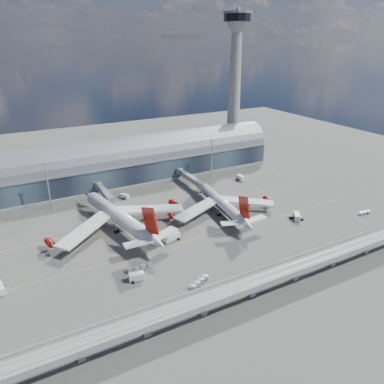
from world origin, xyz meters
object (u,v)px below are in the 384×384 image
service_truck_2 (172,237)px  cargo_train_2 (365,213)px  control_tower (235,88)px  airliner_left (120,217)px  service_truck_3 (297,217)px  floodlight_mast_right (212,158)px  cargo_train_1 (200,282)px  airliner_right (223,204)px  service_truck_4 (240,178)px  service_truck_0 (0,288)px  cargo_train_0 (140,268)px  service_truck_5 (124,196)px  service_truck_1 (136,277)px  floodlight_mast_left (48,185)px

service_truck_2 → cargo_train_2: 102.39m
control_tower → airliner_left: bearing=-148.2°
airliner_left → service_truck_3: (81.16, -32.35, -4.67)m
floodlight_mast_right → cargo_train_1: (-62.95, -95.45, -12.77)m
airliner_right → control_tower: bearing=60.4°
service_truck_4 → cargo_train_2: service_truck_4 is taller
control_tower → service_truck_4: bearing=-117.2°
service_truck_0 → cargo_train_0: (49.38, -11.01, -0.61)m
airliner_right → cargo_train_2: airliner_right is taller
floodlight_mast_right → service_truck_0: (-128.39, -64.96, -12.10)m
service_truck_2 → service_truck_5: (-3.15, 55.71, -0.22)m
floodlight_mast_right → cargo_train_2: size_ratio=3.61×
airliner_left → cargo_train_0: bearing=-107.0°
service_truck_1 → airliner_left: bearing=1.3°
floodlight_mast_right → service_truck_2: size_ratio=2.99×
service_truck_3 → cargo_train_1: bearing=-128.6°
cargo_train_0 → airliner_right: bearing=-66.0°
service_truck_0 → cargo_train_0: service_truck_0 is taller
service_truck_5 → cargo_train_0: (-18.00, -70.58, -0.43)m
service_truck_1 → service_truck_4: bearing=-42.5°
service_truck_0 → cargo_train_0: bearing=-23.1°
service_truck_5 → cargo_train_1: 90.08m
service_truck_5 → cargo_train_2: service_truck_5 is taller
service_truck_0 → service_truck_1: 48.77m
control_tower → cargo_train_0: (-114.01, -103.97, -50.72)m
cargo_train_1 → service_truck_1: bearing=80.3°
airliner_right → service_truck_1: 69.03m
service_truck_3 → service_truck_4: (7.64, 59.56, -0.03)m
airliner_right → service_truck_2: airliner_right is taller
service_truck_1 → service_truck_0: bearing=81.6°
service_truck_1 → service_truck_5: service_truck_1 is taller
service_truck_2 → control_tower: bearing=-60.7°
cargo_train_0 → cargo_train_2: (120.77, -8.77, -0.10)m
floodlight_mast_right → service_truck_4: size_ratio=4.52×
floodlight_mast_left → cargo_train_0: (20.99, -75.97, -12.72)m
airliner_left → service_truck_3: bearing=-32.0°
airliner_left → service_truck_3: size_ratio=10.30×
service_truck_1 → cargo_train_2: 124.47m
service_truck_1 → service_truck_4: 118.86m
airliner_right → service_truck_2: (-35.35, -12.82, -3.45)m
floodlight_mast_right → cargo_train_0: 110.34m
airliner_left → cargo_train_1: airliner_left is taller
service_truck_2 → service_truck_3: size_ratio=1.22×
service_truck_0 → service_truck_2: size_ratio=0.87×
airliner_left → service_truck_4: bearing=6.7°
airliner_right → service_truck_1: size_ratio=10.14×
service_truck_0 → control_tower: bearing=19.1°
service_truck_4 → cargo_train_2: bearing=-65.7°
cargo_train_2 → floodlight_mast_left: bearing=51.7°
service_truck_1 → service_truck_2: bearing=-38.0°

